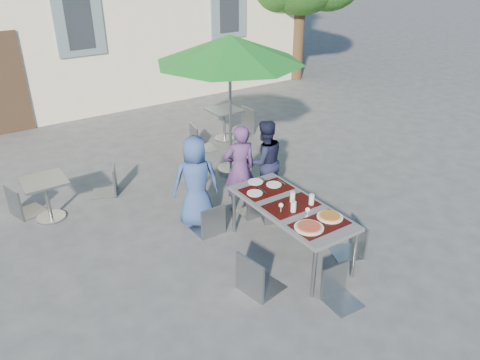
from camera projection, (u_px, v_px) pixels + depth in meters
ground at (281, 279)px, 5.99m from camera, size 90.00×90.00×0.00m
dining_table at (291, 209)px, 6.20m from camera, size 0.80×1.85×0.76m
pizza_near_left at (309, 227)px, 5.67m from camera, size 0.36×0.36×0.03m
pizza_near_right at (330, 216)px, 5.89m from camera, size 0.33×0.33×0.03m
glassware at (298, 202)px, 6.09m from camera, size 0.52×0.46×0.15m
place_settings at (262, 186)px, 6.63m from camera, size 0.64×0.49×0.01m
child_0 at (196, 182)px, 6.88m from camera, size 0.81×0.67×1.41m
child_1 at (240, 169)px, 7.27m from camera, size 0.58×0.44×1.42m
child_2 at (264, 161)px, 7.55m from camera, size 0.72×0.48×1.39m
chair_0 at (209, 202)px, 6.69m from camera, size 0.41×0.41×0.91m
chair_1 at (255, 188)px, 7.16m from camera, size 0.39×0.40×0.85m
chair_2 at (278, 185)px, 6.99m from camera, size 0.59×0.59×1.03m
chair_3 at (256, 252)px, 5.50m from camera, size 0.53×0.53×1.03m
chair_4 at (356, 221)px, 6.27m from camera, size 0.51×0.51×0.88m
chair_5 at (342, 266)px, 5.43m from camera, size 0.40×0.40×0.85m
patio_umbrella at (230, 50)px, 7.75m from camera, size 2.55×2.55×2.51m
cafe_table_0 at (46, 194)px, 7.11m from camera, size 0.63×0.63×0.68m
bg_chair_l_0 at (16, 183)px, 7.14m from camera, size 0.54×0.54×0.97m
bg_chair_r_0 at (107, 164)px, 7.81m from camera, size 0.54×0.53×0.92m
cafe_table_1 at (224, 120)px, 10.03m from camera, size 0.64×0.64×0.68m
bg_chair_l_1 at (198, 122)px, 9.44m from camera, size 0.54×0.53×1.04m
bg_chair_r_1 at (244, 106)px, 10.32m from camera, size 0.49×0.49×1.06m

